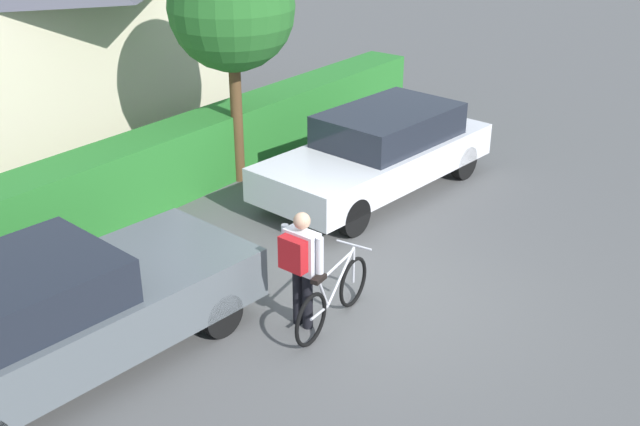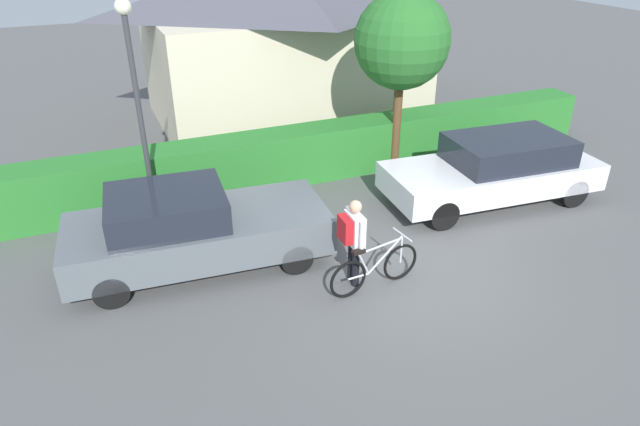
{
  "view_description": "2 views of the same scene",
  "coord_description": "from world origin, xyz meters",
  "views": [
    {
      "loc": [
        -7.4,
        -4.82,
        5.34
      ],
      "look_at": [
        -0.5,
        0.43,
        1.28
      ],
      "focal_mm": 42.82,
      "sensor_mm": 36.0,
      "label": 1
    },
    {
      "loc": [
        -4.71,
        -6.71,
        5.52
      ],
      "look_at": [
        -1.25,
        1.28,
        0.87
      ],
      "focal_mm": 31.32,
      "sensor_mm": 36.0,
      "label": 2
    }
  ],
  "objects": [
    {
      "name": "house_distant",
      "position": [
        0.99,
        9.22,
        2.37
      ],
      "size": [
        7.88,
        5.44,
        4.65
      ],
      "color": "beige",
      "rests_on": "ground"
    },
    {
      "name": "parked_car_near",
      "position": [
        -3.41,
        1.87,
        0.73
      ],
      "size": [
        4.62,
        2.19,
        1.46
      ],
      "color": "slate",
      "rests_on": "ground"
    },
    {
      "name": "ground_plane",
      "position": [
        0.0,
        0.0,
        0.0
      ],
      "size": [
        60.0,
        60.0,
        0.0
      ],
      "primitive_type": "plane",
      "color": "#565656"
    },
    {
      "name": "bicycle",
      "position": [
        -0.83,
        -0.02,
        0.38
      ],
      "size": [
        1.71,
        0.5,
        0.89
      ],
      "color": "black",
      "rests_on": "ground"
    },
    {
      "name": "person_rider",
      "position": [
        -1.12,
        0.26,
        0.93
      ],
      "size": [
        0.35,
        0.64,
        1.55
      ],
      "color": "black",
      "rests_on": "ground"
    },
    {
      "name": "hedge_row",
      "position": [
        0.0,
        4.58,
        0.6
      ],
      "size": [
        15.1,
        0.9,
        1.21
      ],
      "primitive_type": "cube",
      "color": "#29772B",
      "rests_on": "ground"
    },
    {
      "name": "tree_kerbside",
      "position": [
        1.95,
        4.14,
        3.07
      ],
      "size": [
        2.14,
        2.14,
        4.16
      ],
      "color": "brown",
      "rests_on": "ground"
    },
    {
      "name": "parked_car_far",
      "position": [
        3.09,
        1.86,
        0.75
      ],
      "size": [
        4.73,
        2.17,
        1.42
      ],
      "color": "silver",
      "rests_on": "ground"
    }
  ]
}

